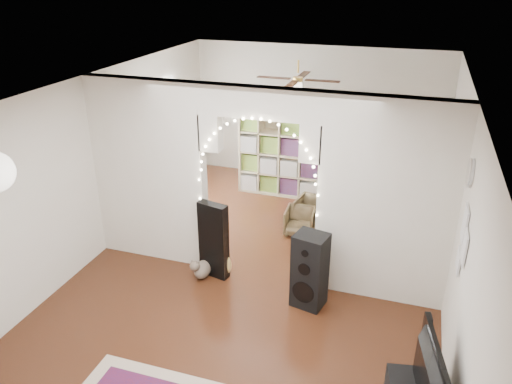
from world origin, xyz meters
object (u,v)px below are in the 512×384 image
(floor_speaker, at_px, (310,271))
(dining_chair_left, at_px, (312,213))
(dining_table, at_px, (320,158))
(dining_chair_right, at_px, (300,221))
(bookcase, at_px, (281,153))
(acoustic_guitar, at_px, (220,253))

(floor_speaker, distance_m, dining_chair_left, 2.19)
(floor_speaker, relative_size, dining_table, 0.84)
(floor_speaker, bearing_deg, dining_chair_left, 113.51)
(dining_table, bearing_deg, dining_chair_right, -89.83)
(floor_speaker, xyz_separation_m, bookcase, (-1.30, 3.30, 0.30))
(dining_table, xyz_separation_m, dining_chair_left, (0.19, -1.51, -0.43))
(floor_speaker, bearing_deg, bookcase, 123.94)
(acoustic_guitar, distance_m, dining_table, 3.48)
(bookcase, distance_m, dining_table, 0.78)
(floor_speaker, bearing_deg, dining_table, 111.94)
(bookcase, height_order, dining_table, bookcase)
(floor_speaker, bearing_deg, acoustic_guitar, -178.11)
(dining_chair_left, bearing_deg, floor_speaker, -70.00)
(floor_speaker, height_order, dining_chair_right, floor_speaker)
(dining_table, bearing_deg, floor_speaker, -82.01)
(floor_speaker, bearing_deg, dining_chair_right, 119.42)
(acoustic_guitar, height_order, dining_chair_left, acoustic_guitar)
(floor_speaker, relative_size, dining_chair_right, 2.12)
(acoustic_guitar, height_order, floor_speaker, floor_speaker)
(floor_speaker, distance_m, dining_table, 3.70)
(bookcase, xyz_separation_m, dining_chair_right, (0.74, -1.48, -0.59))
(acoustic_guitar, xyz_separation_m, dining_chair_right, (0.78, 1.57, -0.15))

